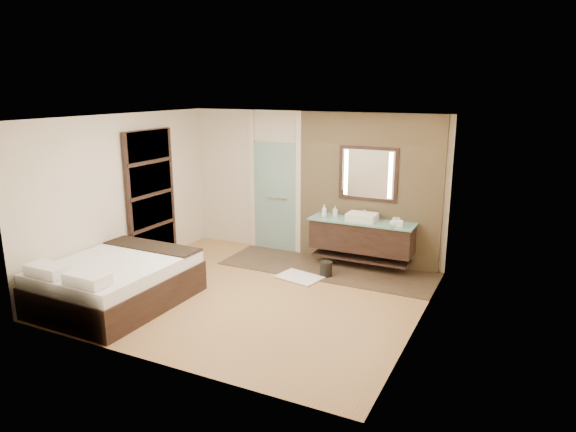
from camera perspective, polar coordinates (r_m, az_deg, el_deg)
The scene contains 15 objects.
floor at distance 8.05m, azimuth -3.86°, elevation -8.72°, with size 5.00×5.00×0.00m, color olive.
tile_strip at distance 9.15m, azimuth 4.44°, elevation -5.81°, with size 3.80×1.30×0.01m, color #3A2920.
stone_wall at distance 9.18m, azimuth 8.91°, elevation 2.86°, with size 2.60×0.08×2.70m, color tan.
vanity at distance 9.10m, azimuth 8.18°, elevation -2.22°, with size 1.85×0.55×0.88m.
mirror_unit at distance 9.08m, azimuth 8.88°, elevation 4.65°, with size 1.06×0.04×0.96m.
frosted_door at distance 9.91m, azimuth -1.42°, elevation 2.63°, with size 1.10×0.12×2.70m.
shoji_partition at distance 9.52m, azimuth -14.95°, elevation 2.08°, with size 0.06×1.20×2.40m.
bed at distance 8.01m, azimuth -18.52°, elevation -6.96°, with size 1.71×2.13×0.81m.
bath_mat at distance 8.68m, azimuth 1.26°, elevation -6.80°, with size 0.72×0.50×0.02m, color white.
waste_bin at distance 8.74m, azimuth 4.25°, elevation -5.89°, with size 0.21×0.21×0.26m, color black.
tissue_box at distance 8.72m, azimuth 12.23°, elevation -0.84°, with size 0.12×0.12×0.10m, color white.
soap_bottle_a at distance 9.16m, azimuth 4.04°, elevation 0.57°, with size 0.09×0.09×0.22m, color white.
soap_bottle_b at distance 9.24m, azimuth 5.26°, elevation 0.54°, with size 0.08×0.08×0.18m, color #B2B2B2.
soap_bottle_c at distance 8.71m, azimuth 11.64°, elevation -0.63°, with size 0.12×0.12×0.16m, color #BDEEE7.
cup at distance 8.89m, azimuth 11.95°, elevation -0.52°, with size 0.13×0.13×0.10m, color silver.
Camera 1 is at (3.72, -6.41, 3.13)m, focal length 32.00 mm.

